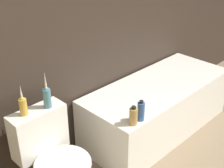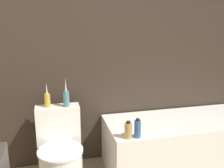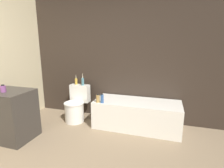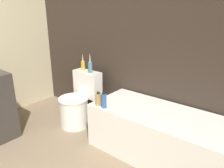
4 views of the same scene
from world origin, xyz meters
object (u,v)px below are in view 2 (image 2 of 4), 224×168
shampoo_bottle_short (138,129)px  toilet (60,156)px  bathtub (182,142)px  vase_gold (47,99)px  vase_silver (66,97)px  shampoo_bottle_tall (128,130)px

shampoo_bottle_short → toilet: bearing=161.6°
bathtub → shampoo_bottle_short: size_ratio=9.14×
vase_gold → shampoo_bottle_short: bearing=-29.5°
bathtub → vase_silver: bearing=174.2°
bathtub → shampoo_bottle_tall: size_ratio=10.12×
bathtub → vase_gold: vase_gold is taller
toilet → vase_silver: 0.55m
vase_gold → bathtub: bearing=-6.5°
toilet → shampoo_bottle_short: size_ratio=4.10×
vase_gold → shampoo_bottle_tall: bearing=-32.3°
bathtub → shampoo_bottle_short: shampoo_bottle_short is taller
shampoo_bottle_short → bathtub: bearing=24.5°
shampoo_bottle_tall → vase_gold: bearing=147.7°
bathtub → shampoo_bottle_short: bearing=-155.5°
toilet → vase_gold: size_ratio=3.08×
vase_gold → shampoo_bottle_tall: size_ratio=1.48×
bathtub → vase_gold: (-1.38, 0.16, 0.54)m
vase_gold → shampoo_bottle_tall: 0.83m
bathtub → toilet: bearing=-177.7°
shampoo_bottle_short → vase_silver: bearing=145.9°
toilet → vase_silver: vase_silver is taller
vase_gold → shampoo_bottle_short: 0.90m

